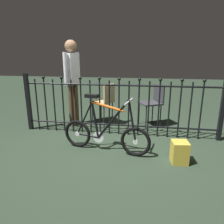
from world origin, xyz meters
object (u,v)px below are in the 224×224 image
chair_charcoal (153,101)px  person_visitor (72,75)px  chair_tan (105,99)px  bicycle (105,133)px  display_crate (180,152)px

chair_charcoal → person_visitor: (-1.65, -0.23, 0.51)m
chair_tan → person_visitor: 0.83m
bicycle → chair_tan: bicycle is taller
bicycle → display_crate: bearing=-9.6°
display_crate → chair_tan: bearing=132.6°
bicycle → person_visitor: person_visitor is taller
chair_charcoal → chair_tan: size_ratio=0.97×
chair_charcoal → chair_tan: (-1.00, -0.10, 0.01)m
chair_charcoal → chair_tan: 1.01m
chair_charcoal → display_crate: size_ratio=2.72×
bicycle → person_visitor: (-0.89, 1.14, 0.75)m
chair_tan → person_visitor: size_ratio=0.51×
chair_charcoal → chair_tan: bearing=-174.1°
bicycle → display_crate: size_ratio=4.47×
chair_charcoal → person_visitor: person_visitor is taller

